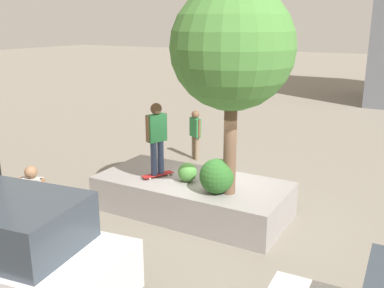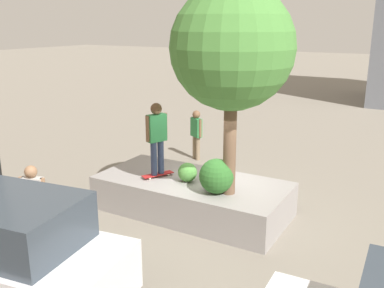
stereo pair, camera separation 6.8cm
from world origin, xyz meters
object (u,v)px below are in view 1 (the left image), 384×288
at_px(planter_ledge, 192,196).
at_px(bystander_watching, 34,198).
at_px(pedestrian_crossing, 195,131).
at_px(skateboarder, 157,134).
at_px(skateboard, 158,175).
at_px(police_car, 3,253).
at_px(plaza_tree, 232,49).

bearing_deg(planter_ledge, bystander_watching, 53.50).
bearing_deg(pedestrian_crossing, skateboarder, 105.87).
bearing_deg(planter_ledge, skateboard, 15.45).
relative_size(skateboarder, police_car, 0.40).
xyz_separation_m(skateboard, bystander_watching, (1.31, 2.67, 0.09)).
height_order(planter_ledge, skateboarder, skateboarder).
relative_size(planter_ledge, skateboarder, 2.60).
distance_m(plaza_tree, pedestrian_crossing, 5.92).
height_order(skateboarder, police_car, skateboarder).
xyz_separation_m(planter_ledge, police_car, (0.79, 4.70, 0.57)).
xyz_separation_m(skateboarder, pedestrian_crossing, (1.13, -3.98, -0.95)).
bearing_deg(police_car, skateboard, -89.36).
distance_m(plaza_tree, bystander_watching, 5.14).
xyz_separation_m(skateboarder, police_car, (-0.05, 4.46, -0.94)).
height_order(plaza_tree, skateboarder, plaza_tree).
height_order(planter_ledge, bystander_watching, bystander_watching).
relative_size(plaza_tree, pedestrian_crossing, 2.64).
height_order(plaza_tree, pedestrian_crossing, plaza_tree).
distance_m(bystander_watching, pedestrian_crossing, 6.65).
distance_m(planter_ledge, bystander_watching, 3.65).
relative_size(skateboard, police_car, 0.18).
bearing_deg(skateboard, plaza_tree, 177.53).
xyz_separation_m(skateboard, pedestrian_crossing, (1.13, -3.98, 0.09)).
bearing_deg(pedestrian_crossing, police_car, 97.96).
relative_size(plaza_tree, skateboard, 5.54).
height_order(planter_ledge, police_car, police_car).
xyz_separation_m(planter_ledge, skateboarder, (0.84, 0.23, 1.51)).
distance_m(skateboarder, police_car, 4.56).
height_order(skateboarder, bystander_watching, skateboarder).
relative_size(skateboarder, bystander_watching, 1.05).
relative_size(planter_ledge, bystander_watching, 2.73).
relative_size(planter_ledge, pedestrian_crossing, 2.73).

